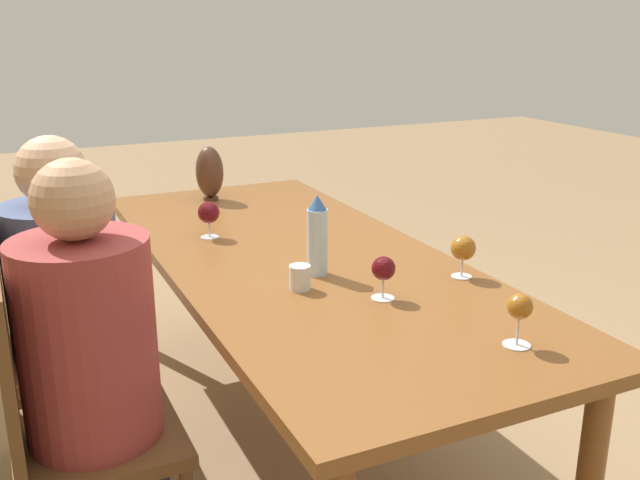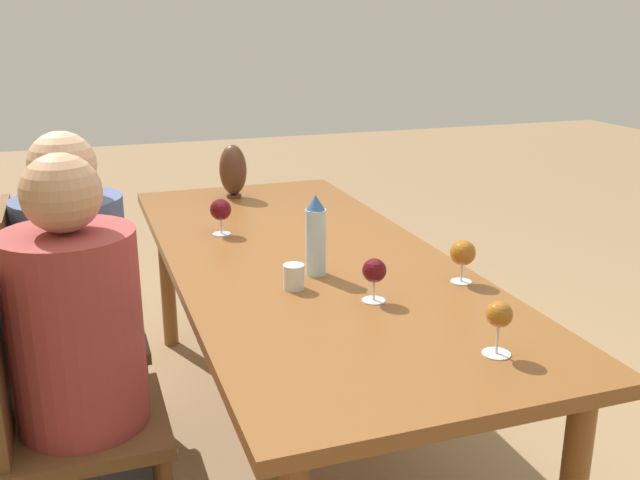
{
  "view_description": "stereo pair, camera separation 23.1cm",
  "coord_description": "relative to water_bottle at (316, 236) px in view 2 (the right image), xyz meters",
  "views": [
    {
      "loc": [
        -2.15,
        0.94,
        1.54
      ],
      "look_at": [
        -0.15,
        0.0,
        0.85
      ],
      "focal_mm": 40.0,
      "sensor_mm": 36.0,
      "label": 1
    },
    {
      "loc": [
        -2.24,
        0.73,
        1.54
      ],
      "look_at": [
        -0.15,
        0.0,
        0.85
      ],
      "focal_mm": 40.0,
      "sensor_mm": 36.0,
      "label": 2
    }
  ],
  "objects": [
    {
      "name": "ground_plane",
      "position": [
        0.2,
        -0.03,
        -0.87
      ],
      "size": [
        14.0,
        14.0,
        0.0
      ],
      "primitive_type": "plane",
      "color": "#937551"
    },
    {
      "name": "dining_table",
      "position": [
        0.2,
        -0.03,
        -0.2
      ],
      "size": [
        2.25,
        0.93,
        0.75
      ],
      "color": "brown",
      "rests_on": "ground_plane"
    },
    {
      "name": "water_bottle",
      "position": [
        0.0,
        0.0,
        0.0
      ],
      "size": [
        0.07,
        0.07,
        0.26
      ],
      "color": "silver",
      "rests_on": "dining_table"
    },
    {
      "name": "water_tumbler",
      "position": [
        -0.1,
        0.1,
        -0.09
      ],
      "size": [
        0.07,
        0.07,
        0.08
      ],
      "color": "silver",
      "rests_on": "dining_table"
    },
    {
      "name": "vase",
      "position": [
        1.09,
        0.02,
        -0.0
      ],
      "size": [
        0.12,
        0.12,
        0.24
      ],
      "color": "#4C2D1E",
      "rests_on": "dining_table"
    },
    {
      "name": "wine_glass_0",
      "position": [
        -0.22,
        -0.41,
        -0.03
      ],
      "size": [
        0.08,
        0.08,
        0.14
      ],
      "color": "silver",
      "rests_on": "dining_table"
    },
    {
      "name": "wine_glass_1",
      "position": [
        -0.27,
        -0.09,
        -0.04
      ],
      "size": [
        0.07,
        0.07,
        0.13
      ],
      "color": "silver",
      "rests_on": "dining_table"
    },
    {
      "name": "wine_glass_2",
      "position": [
        0.54,
        0.2,
        -0.03
      ],
      "size": [
        0.08,
        0.08,
        0.14
      ],
      "color": "silver",
      "rests_on": "dining_table"
    },
    {
      "name": "wine_glass_3",
      "position": [
        -0.69,
        -0.23,
        -0.03
      ],
      "size": [
        0.07,
        0.07,
        0.14
      ],
      "color": "silver",
      "rests_on": "dining_table"
    },
    {
      "name": "chair_near",
      "position": [
        -0.17,
        0.81,
        -0.37
      ],
      "size": [
        0.44,
        0.44,
        0.95
      ],
      "color": "brown",
      "rests_on": "ground_plane"
    },
    {
      "name": "chair_far",
      "position": [
        0.41,
        0.81,
        -0.37
      ],
      "size": [
        0.44,
        0.44,
        0.95
      ],
      "color": "brown",
      "rests_on": "ground_plane"
    },
    {
      "name": "person_near",
      "position": [
        -0.17,
        0.73,
        -0.23
      ],
      "size": [
        0.35,
        0.35,
        1.22
      ],
      "color": "#2D2D38",
      "rests_on": "ground_plane"
    },
    {
      "name": "person_far",
      "position": [
        0.41,
        0.72,
        -0.24
      ],
      "size": [
        0.37,
        0.37,
        1.19
      ],
      "color": "#2D2D38",
      "rests_on": "ground_plane"
    }
  ]
}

